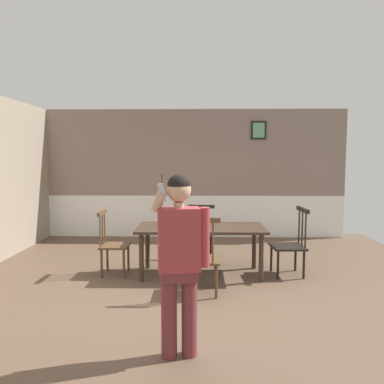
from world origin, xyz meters
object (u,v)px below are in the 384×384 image
object	(u,v)px
dining_table	(201,232)
person_figure	(180,255)
chair_opposite_corner	(113,244)
chair_near_window	(201,233)
chair_at_table_head	(290,244)
chair_by_doorway	(202,258)

from	to	relation	value
dining_table	person_figure	world-z (taller)	person_figure
chair_opposite_corner	person_figure	size ratio (longest dim) A/B	0.60
chair_near_window	chair_opposite_corner	size ratio (longest dim) A/B	0.97
chair_at_table_head	chair_opposite_corner	xyz separation A→B (m)	(-2.69, -0.03, -0.01)
chair_near_window	chair_at_table_head	distance (m)	1.57
chair_near_window	chair_by_doorway	bearing A→B (deg)	94.94
chair_by_doorway	chair_opposite_corner	world-z (taller)	chair_by_doorway
chair_at_table_head	person_figure	bearing A→B (deg)	142.97
chair_at_table_head	chair_opposite_corner	size ratio (longest dim) A/B	1.05
chair_by_doorway	dining_table	bearing A→B (deg)	90.60
dining_table	person_figure	distance (m)	2.35
chair_at_table_head	dining_table	bearing A→B (deg)	86.85
dining_table	chair_opposite_corner	world-z (taller)	chair_opposite_corner
chair_opposite_corner	person_figure	xyz separation A→B (m)	(1.16, -2.32, 0.46)
dining_table	person_figure	xyz separation A→B (m)	(-0.19, -2.33, 0.27)
dining_table	chair_near_window	world-z (taller)	chair_near_window
chair_opposite_corner	person_figure	bearing A→B (deg)	26.99
dining_table	person_figure	size ratio (longest dim) A/B	1.17
person_figure	dining_table	bearing A→B (deg)	-103.95
person_figure	chair_by_doorway	bearing A→B (deg)	-106.70
chair_at_table_head	person_figure	xyz separation A→B (m)	(-1.54, -2.35, 0.45)
chair_near_window	chair_opposite_corner	world-z (taller)	chair_opposite_corner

